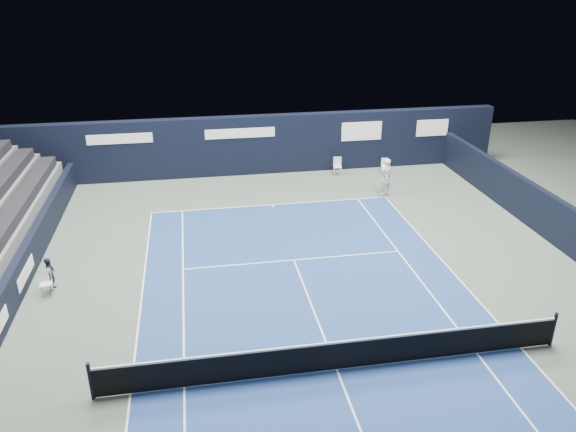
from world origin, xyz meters
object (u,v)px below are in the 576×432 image
at_px(tennis_player, 386,177).
at_px(folding_chair_back_b, 385,165).
at_px(folding_chair_back_a, 337,165).
at_px(tennis_net, 337,355).
at_px(line_judge_chair, 46,280).

bearing_deg(tennis_player, folding_chair_back_b, 71.12).
relative_size(folding_chair_back_a, folding_chair_back_b, 1.15).
bearing_deg(folding_chair_back_b, tennis_net, -106.72).
bearing_deg(line_judge_chair, tennis_net, -39.57).
bearing_deg(line_judge_chair, folding_chair_back_b, 25.70).
distance_m(folding_chair_back_a, tennis_net, 16.00).
xyz_separation_m(folding_chair_back_b, line_judge_chair, (-15.20, -9.71, 0.04)).
relative_size(line_judge_chair, tennis_net, 0.07).
xyz_separation_m(folding_chair_back_b, tennis_player, (-1.04, -3.04, 0.45)).
bearing_deg(tennis_net, tennis_player, 65.54).
bearing_deg(tennis_player, folding_chair_back_a, 114.55).
bearing_deg(line_judge_chair, tennis_player, 18.35).
xyz_separation_m(line_judge_chair, tennis_player, (14.16, 6.67, 0.41)).
bearing_deg(line_judge_chair, folding_chair_back_a, 31.32).
height_order(folding_chair_back_a, line_judge_chair, folding_chair_back_a).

